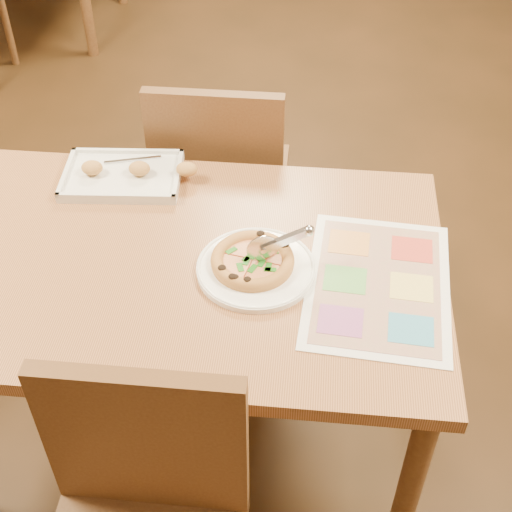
# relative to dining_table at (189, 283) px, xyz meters

# --- Properties ---
(room) EXTENTS (7.00, 7.00, 7.00)m
(room) POSITION_rel_dining_table_xyz_m (0.00, 0.00, 0.72)
(room) COLOR #331E0E
(room) RESTS_ON ground
(dining_table) EXTENTS (1.30, 0.85, 0.72)m
(dining_table) POSITION_rel_dining_table_xyz_m (0.00, 0.00, 0.00)
(dining_table) COLOR #A66C42
(dining_table) RESTS_ON ground
(chair_near) EXTENTS (0.42, 0.42, 0.47)m
(chair_near) POSITION_rel_dining_table_xyz_m (0.00, -0.60, -0.07)
(chair_near) COLOR brown
(chair_near) RESTS_ON ground
(chair_far) EXTENTS (0.42, 0.42, 0.47)m
(chair_far) POSITION_rel_dining_table_xyz_m (-0.00, 0.60, -0.07)
(chair_far) COLOR brown
(chair_far) RESTS_ON ground
(plate) EXTENTS (0.30, 0.30, 0.02)m
(plate) POSITION_rel_dining_table_xyz_m (0.18, -0.03, 0.09)
(plate) COLOR white
(plate) RESTS_ON dining_table
(pizza) EXTENTS (0.21, 0.21, 0.03)m
(pizza) POSITION_rel_dining_table_xyz_m (0.17, -0.02, 0.11)
(pizza) COLOR #C98344
(pizza) RESTS_ON plate
(pizza_cutter) EXTENTS (0.15, 0.05, 0.09)m
(pizza_cutter) POSITION_rel_dining_table_xyz_m (0.23, -0.01, 0.17)
(pizza_cutter) COLOR silver
(pizza_cutter) RESTS_ON pizza
(appetizer_tray) EXTENTS (0.39, 0.25, 0.06)m
(appetizer_tray) POSITION_rel_dining_table_xyz_m (-0.23, 0.31, 0.10)
(appetizer_tray) COLOR silver
(appetizer_tray) RESTS_ON dining_table
(menu) EXTENTS (0.38, 0.50, 0.00)m
(menu) POSITION_rel_dining_table_xyz_m (0.48, -0.05, 0.09)
(menu) COLOR white
(menu) RESTS_ON dining_table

